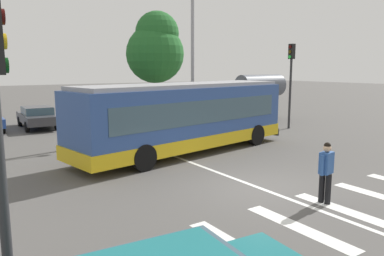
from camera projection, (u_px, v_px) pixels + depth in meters
name	position (u px, v px, depth m)	size (l,w,h in m)	color
ground_plane	(260.00, 188.00, 11.70)	(160.00, 160.00, 0.00)	#514F4C
city_transit_bus	(186.00, 117.00, 16.34)	(11.04, 4.36, 3.06)	black
pedestrian_crossing_street	(326.00, 169.00, 10.21)	(0.57, 0.34, 1.72)	black
parked_car_charcoal	(37.00, 116.00, 23.24)	(1.96, 4.54, 1.35)	black
parked_car_silver	(79.00, 112.00, 25.06)	(1.94, 4.54, 1.35)	black
parked_car_teal	(117.00, 110.00, 26.17)	(1.90, 4.52, 1.35)	black
parked_car_black	(149.00, 108.00, 27.76)	(1.89, 4.51, 1.35)	black
parked_car_champagne	(179.00, 106.00, 29.41)	(1.91, 4.52, 1.35)	black
traffic_light_far_corner	(291.00, 73.00, 22.68)	(0.33, 0.32, 5.15)	#28282B
bus_stop_shelter	(260.00, 86.00, 26.56)	(3.69, 1.54, 3.25)	#28282B
twin_arm_street_lamp	(193.00, 29.00, 21.58)	(5.08, 0.32, 9.74)	#939399
background_tree_right	(156.00, 48.00, 32.08)	(5.00, 5.00, 8.54)	brown
crosswalk_painted_stripes	(346.00, 211.00, 9.79)	(7.86, 3.09, 0.01)	silver
lane_center_line	(219.00, 173.00, 13.32)	(0.16, 24.00, 0.01)	silver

